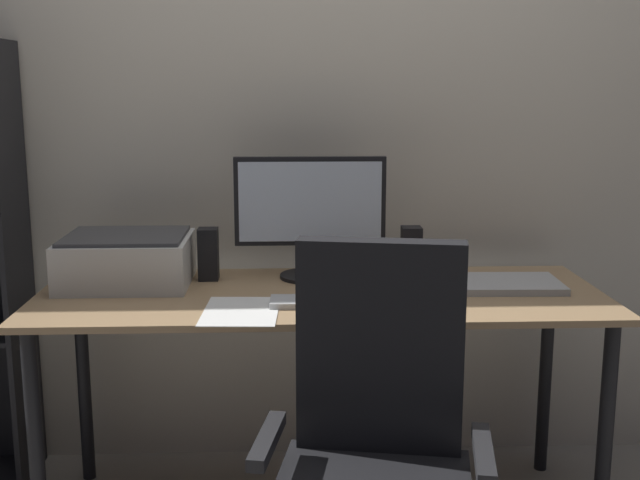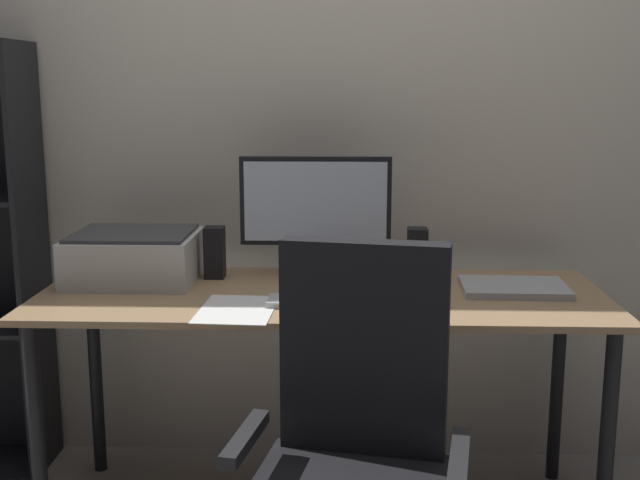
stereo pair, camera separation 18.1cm
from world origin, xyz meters
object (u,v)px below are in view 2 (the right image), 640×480
object	(u,v)px
speaker_right	(417,254)
coffee_mug	(336,276)
desk	(322,318)
keyboard	(317,302)
speaker_left	(215,252)
printer	(134,256)
mouse	(389,299)
monitor	(315,209)
laptop	(514,287)

from	to	relation	value
speaker_right	coffee_mug	bearing A→B (deg)	-149.17
desk	speaker_right	xyz separation A→B (m)	(0.31, 0.18, 0.17)
keyboard	speaker_left	bearing A→B (deg)	139.41
desk	coffee_mug	bearing A→B (deg)	27.06
coffee_mug	printer	world-z (taller)	printer
keyboard	speaker_right	xyz separation A→B (m)	(0.31, 0.32, 0.08)
printer	coffee_mug	bearing A→B (deg)	-9.24
speaker_right	mouse	bearing A→B (deg)	-109.25
monitor	speaker_right	world-z (taller)	monitor
keyboard	speaker_left	size ratio (longest dim) A/B	1.71
monitor	coffee_mug	bearing A→B (deg)	-67.13
keyboard	speaker_right	distance (m)	0.45
coffee_mug	speaker_left	distance (m)	0.43
speaker_left	monitor	bearing A→B (deg)	1.37
desk	speaker_left	xyz separation A→B (m)	(-0.36, 0.18, 0.17)
coffee_mug	monitor	bearing A→B (deg)	112.87
mouse	printer	xyz separation A→B (m)	(-0.81, 0.25, 0.06)
desk	printer	world-z (taller)	printer
keyboard	printer	xyz separation A→B (m)	(-0.61, 0.27, 0.07)
desk	monitor	bearing A→B (deg)	98.06
printer	speaker_right	bearing A→B (deg)	3.12
speaker_right	printer	distance (m)	0.92
mouse	speaker_left	size ratio (longest dim) A/B	0.56
speaker_left	speaker_right	xyz separation A→B (m)	(0.66, 0.00, 0.00)
coffee_mug	laptop	size ratio (longest dim) A/B	0.31
speaker_left	keyboard	bearing A→B (deg)	-42.21
coffee_mug	speaker_right	xyz separation A→B (m)	(0.26, 0.16, 0.04)
desk	printer	xyz separation A→B (m)	(-0.61, 0.13, 0.16)
mouse	coffee_mug	world-z (taller)	coffee_mug
monitor	coffee_mug	xyz separation A→B (m)	(0.07, -0.16, -0.18)
laptop	speaker_right	xyz separation A→B (m)	(-0.29, 0.14, 0.07)
desk	printer	distance (m)	0.65
mouse	speaker_right	world-z (taller)	speaker_right
mouse	laptop	xyz separation A→B (m)	(0.39, 0.16, -0.01)
coffee_mug	printer	distance (m)	0.67
desk	monitor	distance (m)	0.36
laptop	speaker_left	world-z (taller)	speaker_left
keyboard	monitor	bearing A→B (deg)	94.97
coffee_mug	speaker_right	bearing A→B (deg)	30.83
keyboard	speaker_left	xyz separation A→B (m)	(-0.35, 0.32, 0.08)
monitor	coffee_mug	world-z (taller)	monitor
laptop	printer	xyz separation A→B (m)	(-1.21, 0.09, 0.07)
speaker_right	printer	size ratio (longest dim) A/B	0.43
monitor	mouse	world-z (taller)	monitor
keyboard	mouse	bearing A→B (deg)	6.22
desk	mouse	size ratio (longest dim) A/B	18.08
laptop	printer	world-z (taller)	printer
keyboard	desk	bearing A→B (deg)	88.63
keyboard	coffee_mug	bearing A→B (deg)	74.34
mouse	speaker_left	xyz separation A→B (m)	(-0.56, 0.30, 0.07)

